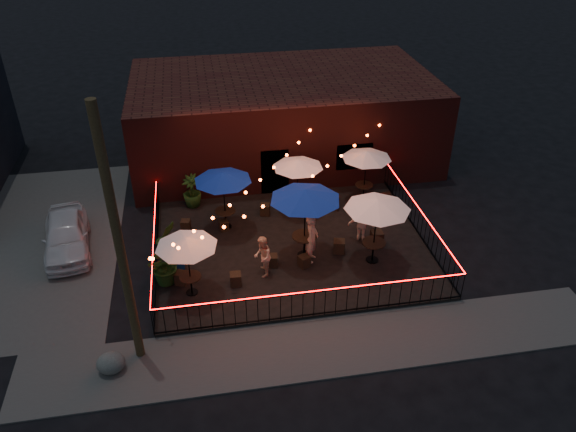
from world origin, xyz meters
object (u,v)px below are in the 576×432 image
object	(u,v)px
cafe_table_4	(378,205)
boulder	(111,363)
cafe_table_0	(186,243)
utility_pole	(119,246)
cafe_table_3	(298,164)
cooler	(175,257)
cafe_table_5	(367,155)
cafe_table_1	(223,177)
cafe_table_2	(305,196)

from	to	relation	value
cafe_table_4	boulder	size ratio (longest dim) A/B	3.23
cafe_table_0	utility_pole	bearing A→B (deg)	-123.32
cafe_table_3	boulder	size ratio (longest dim) A/B	3.13
cafe_table_0	cooler	distance (m)	2.25
cafe_table_4	cafe_table_5	size ratio (longest dim) A/B	1.05
cafe_table_0	boulder	distance (m)	4.22
cafe_table_1	cafe_table_4	world-z (taller)	cafe_table_4
cafe_table_3	cooler	world-z (taller)	cafe_table_3
cafe_table_4	cooler	world-z (taller)	cafe_table_4
cafe_table_1	cafe_table_4	size ratio (longest dim) A/B	1.03
utility_pole	boulder	world-z (taller)	utility_pole
cafe_table_2	boulder	distance (m)	8.21
cafe_table_1	cafe_table_2	distance (m)	3.60
cafe_table_0	cafe_table_4	world-z (taller)	cafe_table_4
utility_pole	cafe_table_1	bearing A→B (deg)	63.93
cafe_table_0	cafe_table_1	size ratio (longest dim) A/B	0.84
cafe_table_5	cafe_table_3	bearing A→B (deg)	-175.19
utility_pole	cafe_table_2	bearing A→B (deg)	33.97
cafe_table_0	cafe_table_4	size ratio (longest dim) A/B	0.87
utility_pole	cafe_table_0	size ratio (longest dim) A/B	3.34
cafe_table_5	cafe_table_0	bearing A→B (deg)	-146.29
cafe_table_4	cooler	bearing A→B (deg)	173.55
cafe_table_0	cafe_table_1	distance (m)	4.09
cafe_table_2	cooler	bearing A→B (deg)	179.28
cafe_table_0	cafe_table_2	xyz separation A→B (m)	(4.15, 1.44, 0.50)
cafe_table_5	cooler	xyz separation A→B (m)	(-7.97, -3.47, -1.65)
boulder	utility_pole	bearing A→B (deg)	33.60
cafe_table_0	cafe_table_4	distance (m)	6.57
cafe_table_3	cafe_table_5	bearing A→B (deg)	4.81
cafe_table_2	boulder	world-z (taller)	cafe_table_2
boulder	cooler	bearing A→B (deg)	67.45
cafe_table_2	utility_pole	bearing A→B (deg)	-146.03
utility_pole	cafe_table_3	size ratio (longest dim) A/B	2.99
cafe_table_3	cooler	distance (m)	6.21
cafe_table_0	cafe_table_4	bearing A→B (deg)	6.11
utility_pole	cooler	xyz separation A→B (m)	(1.07, 3.93, -3.41)
utility_pole	cafe_table_3	distance (m)	9.58
utility_pole	cafe_table_4	xyz separation A→B (m)	(8.13, 3.13, -1.51)
cafe_table_5	utility_pole	bearing A→B (deg)	-140.70
cafe_table_0	cafe_table_5	size ratio (longest dim) A/B	0.91
cooler	boulder	size ratio (longest dim) A/B	1.02
cafe_table_0	cafe_table_3	bearing A→B (deg)	46.23
cafe_table_4	cafe_table_5	world-z (taller)	cafe_table_4
cafe_table_1	cooler	distance (m)	3.55
cafe_table_5	cafe_table_4	bearing A→B (deg)	-102.12
cafe_table_2	boulder	size ratio (longest dim) A/B	3.37
cafe_table_2	cafe_table_5	world-z (taller)	cafe_table_2
cafe_table_0	boulder	size ratio (longest dim) A/B	2.80
cafe_table_0	cafe_table_3	xyz separation A→B (m)	(4.52, 4.72, 0.03)
cafe_table_4	cafe_table_0	bearing A→B (deg)	-173.89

